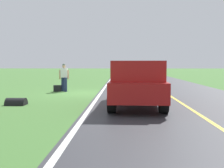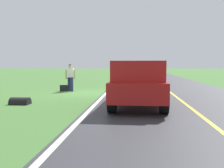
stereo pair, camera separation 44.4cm
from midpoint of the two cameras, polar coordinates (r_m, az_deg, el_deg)
The scene contains 8 objects.
ground_plane at distance 16.59m, azimuth -3.73°, elevation -1.83°, with size 200.00×200.00×0.00m, color #427033.
road_surface at distance 16.59m, azimuth 12.97°, elevation -1.92°, with size 8.06×120.00×0.00m, color #333338.
lane_edge_line at distance 16.47m, azimuth -0.40°, elevation -1.85°, with size 0.16×117.60×0.00m, color silver.
lane_centre_line at distance 16.59m, azimuth 12.97°, elevation -1.91°, with size 0.14×117.60×0.00m, color gold.
hitchhiker_walking at distance 17.65m, azimuth -7.82°, elevation 1.68°, with size 0.62×0.51×1.75m.
suitcase_carried at distance 17.70m, azimuth -9.18°, elevation -0.85°, with size 0.20×0.46×0.40m, color black.
pickup_truck_passing at distance 11.08m, azimuth 6.60°, elevation 0.24°, with size 2.21×5.45×1.82m.
drainage_culvert at distance 12.38m, azimuth -17.38°, elevation -4.02°, with size 0.60×0.60×0.80m, color black.
Camera 2 is at (-2.61, 16.31, 1.70)m, focal length 44.51 mm.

